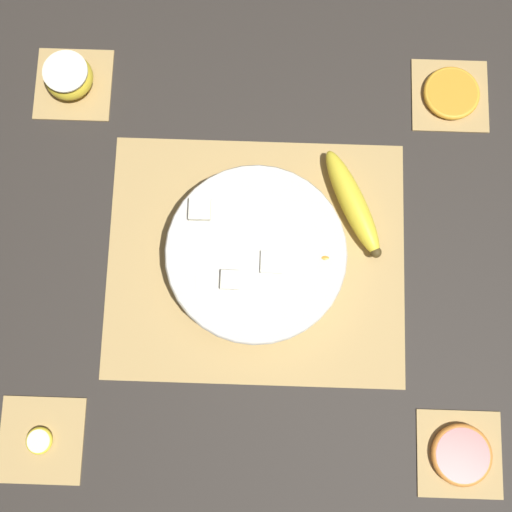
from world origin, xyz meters
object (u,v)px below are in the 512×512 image
(fruit_salad_bowl, at_px, (256,255))
(apple_half, at_px, (69,77))
(grapefruit_slice, at_px, (462,455))
(whole_banana, at_px, (353,203))
(banana_coin_single, at_px, (39,441))
(orange_slice_whole, at_px, (452,93))

(fruit_salad_bowl, distance_m, apple_half, 0.42)
(grapefruit_slice, bearing_deg, apple_half, -42.36)
(fruit_salad_bowl, distance_m, grapefruit_slice, 0.42)
(grapefruit_slice, bearing_deg, whole_banana, -66.36)
(banana_coin_single, height_order, grapefruit_slice, grapefruit_slice)
(banana_coin_single, bearing_deg, apple_half, -90.00)
(whole_banana, bearing_deg, fruit_salad_bowl, 30.95)
(banana_coin_single, bearing_deg, fruit_salad_bowl, -137.60)
(banana_coin_single, bearing_deg, whole_banana, -140.93)
(fruit_salad_bowl, xyz_separation_m, apple_half, (0.31, -0.28, -0.01))
(orange_slice_whole, relative_size, grapefruit_slice, 1.02)
(orange_slice_whole, bearing_deg, whole_banana, 50.04)
(whole_banana, bearing_deg, grapefruit_slice, 113.64)
(apple_half, bearing_deg, grapefruit_slice, 137.64)
(whole_banana, height_order, grapefruit_slice, whole_banana)
(fruit_salad_bowl, xyz_separation_m, orange_slice_whole, (-0.31, -0.28, -0.03))
(apple_half, relative_size, banana_coin_single, 1.97)
(whole_banana, distance_m, grapefruit_slice, 0.40)
(apple_half, relative_size, grapefruit_slice, 0.87)
(grapefruit_slice, bearing_deg, banana_coin_single, 0.00)
(whole_banana, distance_m, orange_slice_whole, 0.25)
(whole_banana, bearing_deg, apple_half, -22.98)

